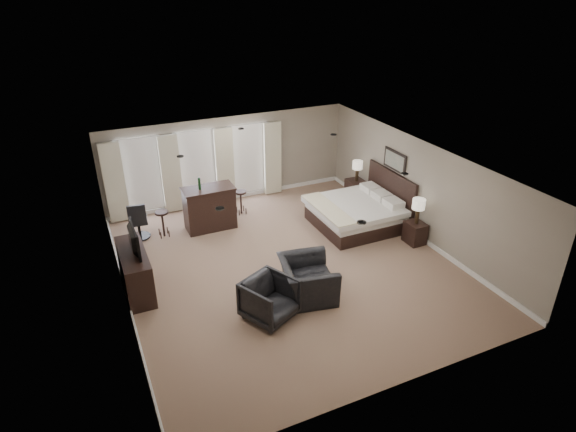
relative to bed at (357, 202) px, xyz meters
name	(u,v)px	position (x,y,z in m)	size (l,w,h in m)	color
room	(287,217)	(-2.58, -1.07, 0.58)	(7.60, 8.60, 2.64)	#846754
window_bay	(198,169)	(-3.58, 3.04, 0.48)	(5.25, 0.20, 2.30)	silver
bed	(357,202)	(0.00, 0.00, 0.00)	(2.26, 2.15, 1.44)	silver
nightstand_near	(415,233)	(0.89, -1.45, -0.43)	(0.43, 0.52, 0.57)	black
nightstand_far	(356,190)	(0.89, 1.45, -0.39)	(0.49, 0.60, 0.66)	black
lamp_near	(418,211)	(0.89, -1.45, 0.19)	(0.33, 0.33, 0.67)	beige
lamp_far	(357,171)	(0.89, 1.45, 0.26)	(0.31, 0.31, 0.63)	beige
wall_art	(395,161)	(1.12, 0.00, 1.03)	(0.04, 0.96, 0.56)	slate
dresser	(135,271)	(-6.03, -0.63, -0.22)	(0.55, 1.71, 0.99)	black
tv	(132,249)	(-6.03, -0.63, 0.34)	(1.03, 0.59, 0.13)	black
armchair_near	(307,274)	(-2.70, -2.36, -0.16)	(1.27, 0.83, 1.11)	black
armchair_far	(270,298)	(-3.72, -2.71, -0.24)	(0.93, 0.88, 0.96)	black
bar_counter	(210,208)	(-3.71, 1.56, -0.12)	(1.38, 0.72, 1.20)	black
bar_stool_left	(163,224)	(-4.99, 1.62, -0.35)	(0.34, 0.34, 0.73)	black
bar_stool_right	(241,202)	(-2.64, 2.06, -0.36)	(0.34, 0.34, 0.71)	black
desk_chair	(138,220)	(-5.59, 1.81, -0.19)	(0.53, 0.53, 1.05)	black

